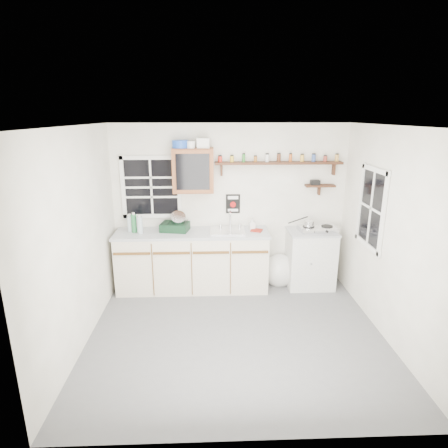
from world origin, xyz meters
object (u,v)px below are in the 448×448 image
at_px(hotplate, 318,229).
at_px(right_cabinet, 310,258).
at_px(spice_shelf, 279,162).
at_px(upper_cabinet, 193,170).
at_px(main_cabinet, 193,260).
at_px(dish_rack, 176,224).

bearing_deg(hotplate, right_cabinet, 159.77).
bearing_deg(spice_shelf, upper_cabinet, -176.91).
relative_size(main_cabinet, right_cabinet, 2.54).
distance_m(upper_cabinet, dish_rack, 0.86).
distance_m(right_cabinet, spice_shelf, 1.57).
bearing_deg(dish_rack, hotplate, 9.05).
xyz_separation_m(right_cabinet, upper_cabinet, (-1.80, 0.12, 1.37)).
bearing_deg(hotplate, dish_rack, 172.51).
bearing_deg(spice_shelf, dish_rack, -174.88).
xyz_separation_m(upper_cabinet, dish_rack, (-0.28, -0.07, -0.81)).
xyz_separation_m(right_cabinet, spice_shelf, (-0.52, 0.19, 1.47)).
height_order(upper_cabinet, spice_shelf, upper_cabinet).
bearing_deg(upper_cabinet, spice_shelf, 3.09).
bearing_deg(main_cabinet, hotplate, 0.16).
bearing_deg(upper_cabinet, dish_rack, -165.74).
height_order(spice_shelf, dish_rack, spice_shelf).
bearing_deg(hotplate, spice_shelf, 155.09).
height_order(spice_shelf, hotplate, spice_shelf).
height_order(right_cabinet, dish_rack, dish_rack).
bearing_deg(upper_cabinet, right_cabinet, -3.76).
bearing_deg(dish_rack, upper_cabinet, 25.12).
relative_size(right_cabinet, hotplate, 1.53).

